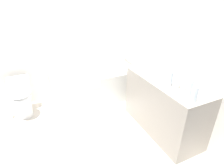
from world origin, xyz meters
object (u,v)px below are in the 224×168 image
object	(u,v)px
toilet	(22,98)
toilet_paper_roll	(9,115)
sink_faucet	(169,73)
water_bottle_2	(170,78)
water_bottle_0	(190,88)
water_bottle_1	(195,94)
sink_basin	(159,76)
water_bottle_3	(177,81)
bath_mat	(109,113)
drinking_glass_1	(147,69)
drinking_glass_0	(184,88)
bathtub	(95,85)
drinking_glass_2	(148,67)

from	to	relation	value
toilet	toilet_paper_roll	xyz separation A→B (m)	(-0.26, -0.01, -0.28)
sink_faucet	water_bottle_2	xyz separation A→B (m)	(-0.22, -0.26, 0.07)
water_bottle_2	toilet_paper_roll	bearing A→B (deg)	145.73
water_bottle_0	water_bottle_1	bearing A→B (deg)	-104.58
sink_basin	sink_faucet	bearing A→B (deg)	0.00
sink_faucet	toilet_paper_roll	distance (m)	2.74
water_bottle_3	bath_mat	xyz separation A→B (m)	(-0.53, 0.95, -0.95)
water_bottle_0	water_bottle_1	size ratio (longest dim) A/B	1.13
water_bottle_2	sink_faucet	bearing A→B (deg)	50.06
water_bottle_0	toilet_paper_roll	size ratio (longest dim) A/B	1.69
toilet_paper_roll	sink_faucet	bearing A→B (deg)	-26.76
drinking_glass_1	water_bottle_3	bearing A→B (deg)	-87.42
drinking_glass_0	bathtub	bearing A→B (deg)	109.22
water_bottle_2	bath_mat	xyz separation A→B (m)	(-0.49, 0.85, -0.95)
sink_faucet	drinking_glass_0	bearing A→B (deg)	-110.10
sink_basin	water_bottle_3	distance (m)	0.37
water_bottle_0	drinking_glass_0	size ratio (longest dim) A/B	2.45
toilet	water_bottle_1	size ratio (longest dim) A/B	3.27
water_bottle_0	drinking_glass_1	size ratio (longest dim) A/B	2.91
drinking_glass_1	water_bottle_2	bearing A→B (deg)	-90.90
sink_faucet	bathtub	bearing A→B (deg)	122.35
water_bottle_2	drinking_glass_0	world-z (taller)	water_bottle_2
water_bottle_1	drinking_glass_1	distance (m)	0.94
sink_faucet	water_bottle_0	distance (m)	0.63
water_bottle_0	drinking_glass_2	bearing A→B (deg)	86.57
sink_faucet	drinking_glass_1	size ratio (longest dim) A/B	1.91
water_bottle_0	bath_mat	bearing A→B (deg)	113.26
sink_faucet	toilet_paper_roll	size ratio (longest dim) A/B	1.11
bathtub	drinking_glass_2	bearing A→B (deg)	-55.59
drinking_glass_0	water_bottle_3	bearing A→B (deg)	96.61
bathtub	water_bottle_3	size ratio (longest dim) A/B	7.40
bathtub	drinking_glass_0	bearing A→B (deg)	-70.78
water_bottle_0	drinking_glass_0	xyz separation A→B (m)	(0.03, 0.12, -0.06)
bathtub	water_bottle_1	distance (m)	2.04
drinking_glass_1	drinking_glass_2	distance (m)	0.09
drinking_glass_2	bath_mat	size ratio (longest dim) A/B	0.16
drinking_glass_0	water_bottle_1	bearing A→B (deg)	-105.70
water_bottle_1	bath_mat	size ratio (longest dim) A/B	0.40
sink_basin	water_bottle_2	bearing A→B (deg)	-98.47
drinking_glass_1	bath_mat	size ratio (longest dim) A/B	0.15
water_bottle_1	water_bottle_0	bearing A→B (deg)	75.42
water_bottle_1	drinking_glass_0	world-z (taller)	water_bottle_1
sink_basin	water_bottle_0	bearing A→B (deg)	-92.50
sink_faucet	bath_mat	world-z (taller)	sink_faucet
water_bottle_2	drinking_glass_2	xyz separation A→B (m)	(0.07, 0.58, -0.06)
drinking_glass_2	water_bottle_1	bearing A→B (deg)	-94.60
water_bottle_1	toilet_paper_roll	bearing A→B (deg)	138.39
toilet_paper_roll	drinking_glass_2	bearing A→B (deg)	-21.63
sink_faucet	bath_mat	xyz separation A→B (m)	(-0.71, 0.59, -0.89)
water_bottle_0	bath_mat	xyz separation A→B (m)	(-0.50, 1.17, -0.96)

